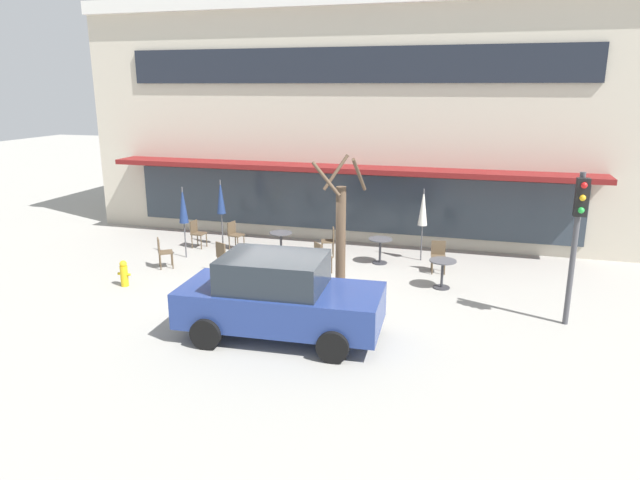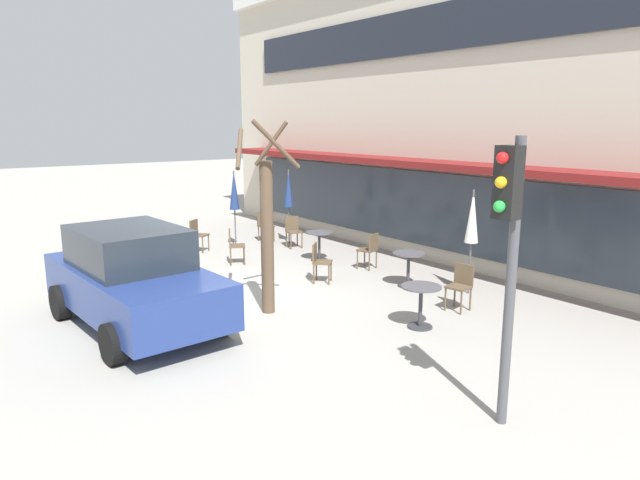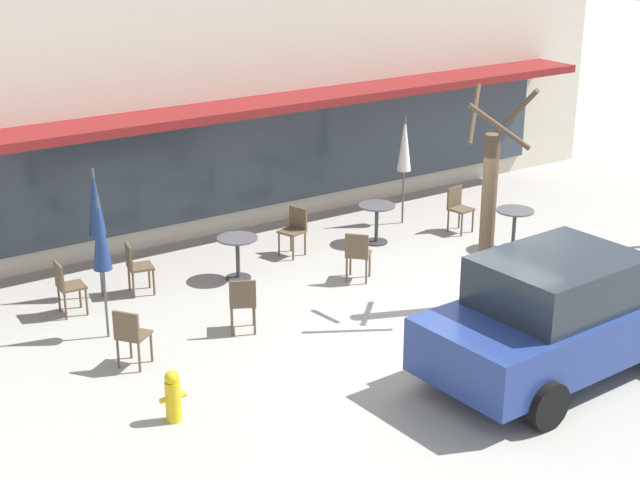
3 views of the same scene
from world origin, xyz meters
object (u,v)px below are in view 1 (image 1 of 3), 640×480
cafe_chair_3 (224,254)px  cafe_chair_0 (330,239)px  patio_umbrella_cream_folded (423,208)px  traffic_light_pole (578,225)px  cafe_chair_1 (321,255)px  cafe_chair_2 (163,251)px  parked_sedan (279,297)px  cafe_table_near_wall (442,269)px  cafe_chair_4 (234,233)px  patio_umbrella_corner_open (221,197)px  cafe_chair_5 (197,232)px  cafe_chair_6 (438,254)px  street_tree (341,238)px  cafe_table_streetside (380,247)px  fire_hydrant (124,273)px  cafe_table_by_tree (281,240)px  patio_umbrella_green_folded (183,206)px

cafe_chair_3 → cafe_chair_0: bearing=44.3°
patio_umbrella_cream_folded → traffic_light_pole: 5.47m
patio_umbrella_cream_folded → cafe_chair_1: patio_umbrella_cream_folded is taller
cafe_chair_2 → cafe_chair_0: bearing=30.3°
cafe_chair_1 → patio_umbrella_cream_folded: bearing=37.9°
cafe_chair_2 → parked_sedan: size_ratio=0.21×
cafe_chair_2 → traffic_light_pole: bearing=-6.3°
cafe_table_near_wall → cafe_chair_4: cafe_chair_4 is taller
cafe_chair_3 → cafe_chair_1: bearing=14.8°
patio_umbrella_corner_open → cafe_chair_0: 3.87m
cafe_chair_0 → cafe_chair_1: bearing=-83.3°
cafe_table_near_wall → cafe_chair_4: bearing=164.1°
cafe_table_near_wall → cafe_chair_5: (-8.01, 1.74, 0.01)m
traffic_light_pole → cafe_chair_2: bearing=173.7°
cafe_chair_6 → street_tree: bearing=-124.9°
cafe_table_streetside → patio_umbrella_corner_open: 5.47m
cafe_table_near_wall → traffic_light_pole: bearing=-30.9°
cafe_table_streetside → fire_hydrant: cafe_table_streetside is taller
cafe_table_by_tree → traffic_light_pole: traffic_light_pole is taller
patio_umbrella_green_folded → cafe_chair_1: bearing=-3.9°
cafe_table_streetside → street_tree: street_tree is taller
parked_sedan → traffic_light_pole: traffic_light_pole is taller
cafe_chair_1 → parked_sedan: size_ratio=0.21×
cafe_chair_3 → cafe_table_by_tree: bearing=62.6°
cafe_table_near_wall → cafe_chair_2: cafe_chair_2 is taller
cafe_chair_0 → parked_sedan: 6.01m
cafe_table_near_wall → patio_umbrella_cream_folded: (-0.80, 2.32, 1.11)m
patio_umbrella_green_folded → street_tree: street_tree is taller
cafe_chair_5 → traffic_light_pole: size_ratio=0.26×
cafe_table_by_tree → parked_sedan: 5.88m
cafe_chair_0 → cafe_chair_1: (0.20, -1.70, 0.00)m
cafe_table_by_tree → cafe_chair_6: (4.81, -0.23, 0.01)m
cafe_table_streetside → cafe_chair_3: bearing=-153.2°
fire_hydrant → cafe_chair_1: bearing=28.0°
cafe_table_by_tree → traffic_light_pole: size_ratio=0.22×
cafe_chair_1 → cafe_chair_4: 3.74m
cafe_table_streetside → cafe_chair_6: cafe_chair_6 is taller
traffic_light_pole → cafe_chair_5: bearing=162.4°
parked_sedan → street_tree: (0.75, 2.28, 0.74)m
cafe_chair_0 → cafe_chair_3: same height
patio_umbrella_green_folded → cafe_chair_4: (1.05, 1.29, -1.10)m
patio_umbrella_green_folded → cafe_chair_4: patio_umbrella_green_folded is taller
cafe_chair_2 → cafe_chair_3: bearing=4.0°
fire_hydrant → traffic_light_pole: bearing=2.5°
cafe_table_streetside → cafe_chair_3: 4.58m
patio_umbrella_cream_folded → cafe_table_near_wall: bearing=-71.0°
patio_umbrella_green_folded → fire_hydrant: (-0.26, -2.80, -1.27)m
patio_umbrella_cream_folded → fire_hydrant: patio_umbrella_cream_folded is taller
cafe_table_by_tree → street_tree: bearing=-50.2°
cafe_table_streetside → cafe_table_by_tree: 3.09m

